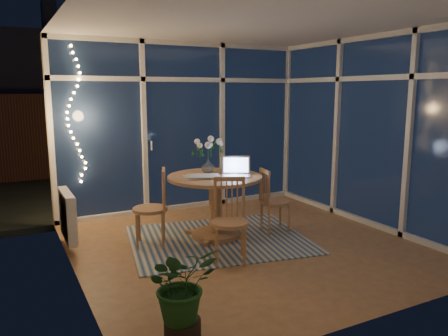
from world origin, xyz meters
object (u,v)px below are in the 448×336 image
at_px(chair_right, 275,200).
at_px(laptop, 236,166).
at_px(chair_left, 150,207).
at_px(chair_front, 230,221).
at_px(flower_vase, 208,165).
at_px(potted_plant, 182,292).
at_px(dining_table, 215,207).

relative_size(chair_right, laptop, 2.45).
relative_size(chair_left, chair_front, 1.02).
bearing_deg(chair_right, flower_vase, 73.48).
height_order(chair_left, chair_front, chair_left).
bearing_deg(flower_vase, chair_left, -171.49).
bearing_deg(laptop, potted_plant, -101.43).
relative_size(laptop, flower_vase, 1.69).
bearing_deg(laptop, chair_right, 26.20).
bearing_deg(flower_vase, dining_table, -93.86).
bearing_deg(chair_front, flower_vase, 102.96).
distance_m(dining_table, laptop, 0.60).
distance_m(flower_vase, potted_plant, 2.61).
xyz_separation_m(chair_right, flower_vase, (-0.79, 0.40, 0.48)).
bearing_deg(chair_left, dining_table, 102.95).
relative_size(chair_right, chair_front, 0.93).
bearing_deg(flower_vase, laptop, -62.25).
relative_size(chair_right, potted_plant, 1.14).
xyz_separation_m(chair_left, potted_plant, (-0.44, -2.10, -0.10)).
height_order(laptop, flower_vase, laptop).
relative_size(dining_table, flower_vase, 5.64).
xyz_separation_m(dining_table, potted_plant, (-1.25, -1.98, -0.02)).
bearing_deg(laptop, dining_table, 172.50).
relative_size(chair_front, laptop, 2.63).
bearing_deg(chair_left, chair_front, 54.41).
bearing_deg(chair_right, potted_plant, 141.91).
bearing_deg(chair_right, laptop, 99.25).
height_order(dining_table, flower_vase, flower_vase).
xyz_separation_m(dining_table, flower_vase, (0.02, 0.24, 0.51)).
bearing_deg(laptop, chair_front, -96.40).
distance_m(chair_front, laptop, 0.91).
bearing_deg(flower_vase, chair_right, -26.97).
height_order(chair_right, potted_plant, chair_right).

